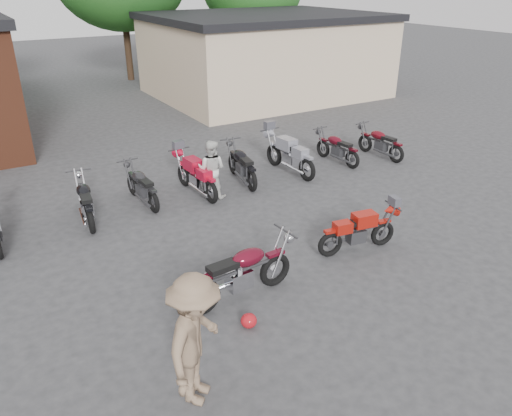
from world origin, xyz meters
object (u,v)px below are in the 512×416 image
person_light (211,169)px  row_bike_2 (85,199)px  row_bike_4 (196,174)px  vintage_motorcycle (242,269)px  sportbike (359,229)px  row_bike_6 (289,153)px  helmet (249,321)px  person_tan (196,340)px  row_bike_8 (380,141)px  row_bike_3 (141,184)px  row_bike_7 (337,146)px  row_bike_5 (242,163)px

person_light → row_bike_2: person_light is taller
row_bike_4 → vintage_motorcycle: bearing=160.3°
sportbike → row_bike_4: size_ratio=0.90×
person_light → row_bike_6: size_ratio=0.72×
helmet → row_bike_2: row_bike_2 is taller
helmet → row_bike_4: (1.64, 5.62, 0.45)m
sportbike → person_tan: (-4.68, -1.99, 0.47)m
sportbike → row_bike_8: bearing=51.6°
person_tan → row_bike_3: (1.55, 6.73, -0.46)m
person_tan → row_bike_8: size_ratio=1.08×
person_light → row_bike_2: (-3.22, 0.28, -0.22)m
person_tan → row_bike_3: bearing=33.1°
row_bike_3 → row_bike_4: 1.47m
helmet → row_bike_6: row_bike_6 is taller
row_bike_2 → row_bike_3: row_bike_2 is taller
person_light → row_bike_7: 4.58m
person_light → sportbike: bearing=151.8°
person_light → row_bike_3: person_light is taller
row_bike_5 → row_bike_6: row_bike_6 is taller
sportbike → row_bike_3: (-3.13, 4.75, 0.01)m
person_light → helmet: bearing=113.4°
row_bike_2 → row_bike_3: bearing=-72.9°
person_tan → person_light: bearing=18.0°
helmet → row_bike_4: size_ratio=0.14×
row_bike_3 → row_bike_5: 2.93m
sportbike → row_bike_6: size_ratio=0.83×
row_bike_8 → row_bike_2: bearing=84.6°
person_light → row_bike_7: bearing=-131.5°
vintage_motorcycle → row_bike_7: (6.15, 4.84, -0.10)m
row_bike_5 → person_light: bearing=121.6°
helmet → person_tan: bearing=-145.0°
helmet → row_bike_7: (6.48, 5.62, 0.39)m
person_light → row_bike_7: size_ratio=0.86×
helmet → row_bike_2: 5.67m
person_tan → row_bike_7: 10.25m
vintage_motorcycle → sportbike: 2.99m
row_bike_3 → row_bike_7: 6.29m
vintage_motorcycle → person_tan: 2.45m
person_light → row_bike_8: 6.09m
vintage_motorcycle → row_bike_2: bearing=105.0°
sportbike → row_bike_2: bearing=145.1°
row_bike_4 → row_bike_5: bearing=-89.7°
row_bike_6 → sportbike: bearing=159.3°
vintage_motorcycle → person_tan: (-1.69, -1.74, 0.37)m
sportbike → row_bike_4: row_bike_4 is taller
helmet → person_light: (1.92, 5.23, 0.65)m
helmet → row_bike_4: 5.87m
row_bike_4 → row_bike_7: row_bike_4 is taller
row_bike_5 → vintage_motorcycle: bearing=159.0°
helmet → person_light: person_light is taller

